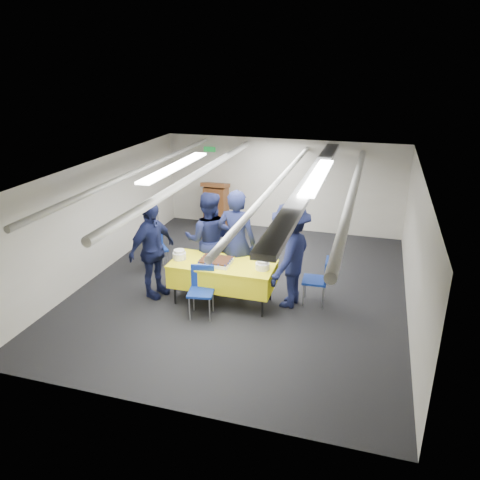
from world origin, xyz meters
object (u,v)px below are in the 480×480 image
Objects in this scene: chair_near at (202,286)px; sailor_d at (290,255)px; sailor_a at (236,242)px; chair_right at (320,277)px; sailor_b at (208,240)px; sheet_cake at (216,261)px; chair_left at (155,244)px; serving_table at (223,274)px; sailor_c at (152,250)px; podium at (216,205)px.

sailor_d is at bearing 29.13° from chair_near.
chair_right is at bearing 176.43° from sailor_a.
chair_near is 1.21m from sailor_b.
chair_left is (-1.73, 1.09, -0.29)m from sheet_cake.
serving_table is 2.12× the size of chair_right.
serving_table is at bearing -165.48° from chair_right.
chair_left reaches higher than sheet_cake.
sailor_b is at bearing 128.17° from serving_table.
sailor_c is (-1.30, -0.10, 0.34)m from serving_table.
serving_table is at bearing 113.88° from sailor_b.
sailor_d is (2.55, -3.44, 0.33)m from podium.
sailor_d is (1.35, 0.75, 0.41)m from chair_near.
podium is 0.66× the size of sailor_d.
sheet_cake is 2.06m from chair_left.
chair_right reaches higher than sheet_cake.
sheet_cake is 1.20m from sailor_c.
sailor_b is 1.03× the size of sailor_c.
sailor_a reaches higher than chair_right.
sheet_cake is at bearing 68.35° from sailor_a.
podium is 1.44× the size of chair_left.
serving_table is 3.34× the size of sheet_cake.
chair_left is at bearing -31.03° from sailor_b.
chair_near and chair_right have the same top height.
chair_left is at bearing 150.77° from serving_table.
serving_table is 1.03× the size of sailor_c.
chair_right is (1.87, 0.92, 0.00)m from chair_near.
chair_right is 0.68m from sailor_d.
chair_right is 0.44× the size of sailor_a.
sailor_a is 0.61m from sailor_b.
chair_near is at bearing 89.67° from sailor_b.
sailor_c is at bearing -64.75° from chair_left.
chair_right is (1.76, 0.50, -0.29)m from sheet_cake.
podium is 3.82m from sailor_c.
sailor_d reaches higher than serving_table.
podium is at bearing -65.86° from sailor_a.
sailor_a is at bearing 153.66° from sailor_b.
sheet_cake is (-0.11, -0.07, 0.26)m from serving_table.
sailor_b is at bearing -73.30° from podium.
sailor_a reaches higher than chair_near.
sailor_a is 1.06m from sailor_d.
sheet_cake is 0.31× the size of sailor_c.
sheet_cake is 0.29× the size of sailor_d.
podium is at bearing 133.12° from chair_right.
chair_near is at bearing -113.54° from serving_table.
sailor_b reaches higher than sailor_c.
serving_table is 2.10m from chair_left.
chair_right is 0.47× the size of sailor_b.
sheet_cake is at bearing 104.79° from sailor_b.
sailor_b is (0.93, -3.09, 0.31)m from podium.
sailor_c reaches higher than serving_table.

